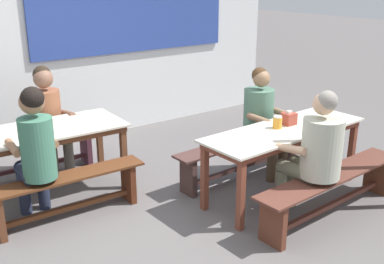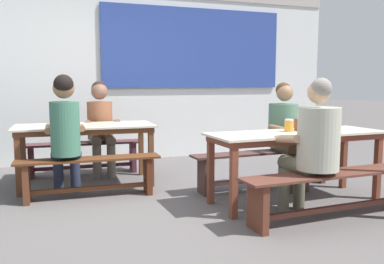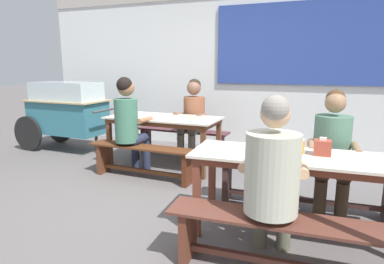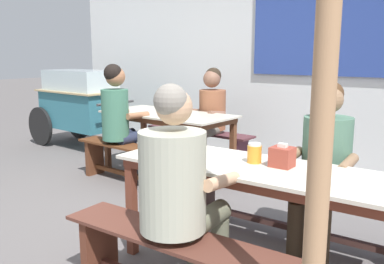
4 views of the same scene
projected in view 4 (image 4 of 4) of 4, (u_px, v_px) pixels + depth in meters
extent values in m
plane|color=#5E5958|center=(137.00, 214.00, 3.68)|extent=(40.00, 40.00, 0.00)
cube|color=silver|center=(275.00, 63.00, 5.53)|extent=(7.35, 0.12, 2.57)
cube|color=#2D4495|center=(375.00, 20.00, 4.63)|extent=(3.03, 0.03, 1.28)
cube|color=beige|center=(167.00, 114.00, 4.85)|extent=(1.63, 0.80, 0.02)
cube|color=brown|center=(167.00, 117.00, 4.85)|extent=(1.55, 0.74, 0.06)
cube|color=brown|center=(233.00, 150.00, 4.71)|extent=(0.06, 0.06, 0.64)
cube|color=brown|center=(199.00, 161.00, 4.23)|extent=(0.06, 0.06, 0.64)
cube|color=brown|center=(144.00, 135.00, 5.61)|extent=(0.06, 0.06, 0.64)
cube|color=brown|center=(108.00, 143.00, 5.12)|extent=(0.06, 0.06, 0.64)
cube|color=silver|center=(259.00, 168.00, 2.56)|extent=(1.88, 0.69, 0.02)
cube|color=brown|center=(258.00, 174.00, 2.56)|extent=(1.80, 0.63, 0.06)
cube|color=brown|center=(174.00, 192.00, 3.31)|extent=(0.06, 0.06, 0.64)
cube|color=brown|center=(132.00, 211.00, 2.90)|extent=(0.06, 0.06, 0.64)
cube|color=#512A2F|center=(198.00, 131.00, 5.36)|extent=(1.57, 0.34, 0.02)
cube|color=#512A37|center=(241.00, 155.00, 4.99)|extent=(0.07, 0.25, 0.41)
cube|color=#56262C|center=(162.00, 141.00, 5.80)|extent=(0.07, 0.25, 0.41)
cube|color=#512A2F|center=(198.00, 155.00, 5.42)|extent=(1.28, 0.09, 0.04)
cube|color=#542D17|center=(130.00, 147.00, 4.44)|extent=(1.50, 0.31, 0.02)
cube|color=#532615|center=(174.00, 177.00, 4.10)|extent=(0.07, 0.23, 0.41)
cube|color=#5A311D|center=(95.00, 157.00, 4.87)|extent=(0.07, 0.23, 0.41)
cube|color=#542D17|center=(131.00, 175.00, 4.50)|extent=(1.21, 0.08, 0.04)
cube|color=#492E29|center=(292.00, 188.00, 3.09)|extent=(1.80, 0.33, 0.02)
cube|color=#45302B|center=(206.00, 195.00, 3.57)|extent=(0.07, 0.22, 0.41)
cube|color=#492E29|center=(290.00, 227.00, 3.15)|extent=(1.51, 0.11, 0.04)
cube|color=brown|center=(206.00, 248.00, 2.13)|extent=(1.87, 0.38, 0.02)
cube|color=brown|center=(100.00, 246.00, 2.62)|extent=(0.07, 0.26, 0.41)
cube|color=teal|center=(81.00, 110.00, 6.25)|extent=(1.30, 0.70, 0.55)
cube|color=silver|center=(80.00, 81.00, 6.17)|extent=(1.17, 0.63, 0.32)
cube|color=tan|center=(80.00, 91.00, 6.20)|extent=(1.38, 0.78, 0.02)
cylinder|color=black|center=(78.00, 121.00, 6.94)|extent=(0.60, 0.08, 0.60)
cylinder|color=black|center=(40.00, 126.00, 6.41)|extent=(0.60, 0.08, 0.60)
cylinder|color=#333333|center=(106.00, 142.00, 5.97)|extent=(0.05, 0.05, 0.30)
cylinder|color=#3F3F3F|center=(116.00, 103.00, 5.71)|extent=(0.06, 0.64, 0.04)
cylinder|color=#262D45|center=(143.00, 158.00, 4.81)|extent=(0.11, 0.11, 0.43)
cylinder|color=#262D45|center=(132.00, 155.00, 4.92)|extent=(0.11, 0.11, 0.43)
cylinder|color=#262D45|center=(132.00, 138.00, 4.64)|extent=(0.14, 0.36, 0.13)
cylinder|color=#262D45|center=(122.00, 136.00, 4.75)|extent=(0.14, 0.36, 0.13)
cylinder|color=#3F745C|center=(115.00, 115.00, 4.52)|extent=(0.30, 0.30, 0.56)
sphere|color=#9A6746|center=(115.00, 77.00, 4.46)|extent=(0.22, 0.22, 0.22)
sphere|color=black|center=(113.00, 73.00, 4.43)|extent=(0.20, 0.20, 0.20)
cylinder|color=#9A6746|center=(138.00, 115.00, 4.56)|extent=(0.08, 0.30, 0.08)
cylinder|color=#9A6746|center=(118.00, 113.00, 4.77)|extent=(0.08, 0.31, 0.09)
cylinder|color=#63654F|center=(220.00, 251.00, 2.53)|extent=(0.11, 0.11, 0.43)
cylinder|color=#63654F|center=(195.00, 244.00, 2.63)|extent=(0.11, 0.11, 0.43)
cylinder|color=#63654F|center=(204.00, 220.00, 2.34)|extent=(0.15, 0.40, 0.13)
cylinder|color=#63654F|center=(179.00, 213.00, 2.43)|extent=(0.15, 0.40, 0.13)
cylinder|color=#B4B7A1|center=(173.00, 181.00, 2.19)|extent=(0.36, 0.36, 0.54)
sphere|color=tan|center=(174.00, 107.00, 2.13)|extent=(0.19, 0.19, 0.19)
sphere|color=gray|center=(171.00, 101.00, 2.10)|extent=(0.18, 0.18, 0.18)
cylinder|color=tan|center=(222.00, 181.00, 2.23)|extent=(0.09, 0.31, 0.10)
cylinder|color=tan|center=(164.00, 170.00, 2.45)|extent=(0.09, 0.31, 0.11)
cylinder|color=#453626|center=(295.00, 233.00, 2.79)|extent=(0.11, 0.11, 0.43)
cylinder|color=#453626|center=(321.00, 239.00, 2.69)|extent=(0.11, 0.11, 0.43)
cylinder|color=#453626|center=(305.00, 189.00, 2.87)|extent=(0.15, 0.36, 0.13)
cylinder|color=#453626|center=(331.00, 194.00, 2.77)|extent=(0.15, 0.36, 0.13)
cylinder|color=#4F7962|center=(327.00, 153.00, 2.90)|extent=(0.34, 0.34, 0.51)
sphere|color=#916D4E|center=(329.00, 99.00, 2.82)|extent=(0.19, 0.19, 0.19)
sphere|color=#4C331E|center=(331.00, 94.00, 2.83)|extent=(0.18, 0.18, 0.18)
cylinder|color=#916D4E|center=(292.00, 156.00, 2.86)|extent=(0.08, 0.31, 0.08)
cylinder|color=#916D4E|center=(348.00, 164.00, 2.65)|extent=(0.08, 0.31, 0.09)
cylinder|color=#6B6557|center=(190.00, 153.00, 5.04)|extent=(0.11, 0.11, 0.43)
cylinder|color=#6B6557|center=(202.00, 155.00, 4.94)|extent=(0.11, 0.11, 0.43)
cylinder|color=#6B6557|center=(199.00, 130.00, 5.13)|extent=(0.13, 0.38, 0.13)
cylinder|color=#6B6557|center=(210.00, 131.00, 5.02)|extent=(0.13, 0.38, 0.13)
cylinder|color=brown|center=(212.00, 110.00, 5.16)|extent=(0.33, 0.33, 0.50)
sphere|color=brown|center=(212.00, 79.00, 5.07)|extent=(0.22, 0.22, 0.22)
sphere|color=#2D2319|center=(213.00, 76.00, 5.09)|extent=(0.20, 0.20, 0.20)
cylinder|color=brown|center=(192.00, 111.00, 5.13)|extent=(0.07, 0.31, 0.11)
cylinder|color=brown|center=(217.00, 114.00, 4.91)|extent=(0.07, 0.31, 0.11)
cube|color=#9D3E2F|center=(282.00, 157.00, 2.53)|extent=(0.13, 0.12, 0.12)
cube|color=white|center=(283.00, 145.00, 2.51)|extent=(0.05, 0.04, 0.02)
cylinder|color=orange|center=(254.00, 154.00, 2.62)|extent=(0.09, 0.09, 0.11)
cylinder|color=white|center=(255.00, 144.00, 2.61)|extent=(0.08, 0.08, 0.02)
cylinder|color=tan|center=(324.00, 93.00, 1.37)|extent=(0.08, 0.08, 2.56)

